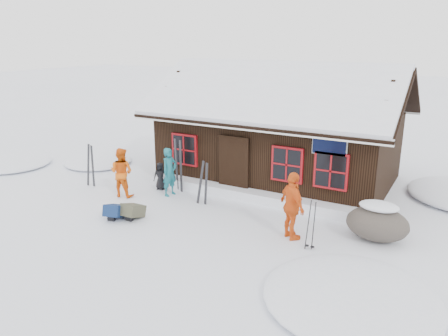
# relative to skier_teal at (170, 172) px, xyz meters

# --- Properties ---
(ground) EXTENTS (120.00, 120.00, 0.00)m
(ground) POSITION_rel_skier_teal_xyz_m (0.98, -1.34, -0.83)
(ground) COLOR white
(ground) RESTS_ON ground
(mountain_hut) EXTENTS (8.90, 6.09, 4.42)m
(mountain_hut) POSITION_rel_skier_teal_xyz_m (2.48, 3.64, 0.75)
(mountain_hut) COLOR black
(mountain_hut) RESTS_ON ground
(snow_drift) EXTENTS (7.60, 0.60, 0.35)m
(snow_drift) POSITION_rel_skier_teal_xyz_m (2.48, 0.91, -0.65)
(snow_drift) COLOR white
(snow_drift) RESTS_ON ground
(snow_mounds) EXTENTS (20.60, 13.20, 0.48)m
(snow_mounds) POSITION_rel_skier_teal_xyz_m (2.63, 0.52, -0.83)
(snow_mounds) COLOR white
(snow_mounds) RESTS_ON ground
(skier_teal) EXTENTS (0.48, 0.66, 1.65)m
(skier_teal) POSITION_rel_skier_teal_xyz_m (0.00, 0.00, 0.00)
(skier_teal) COLOR #17626D
(skier_teal) RESTS_ON ground
(skier_orange_left) EXTENTS (0.91, 0.76, 1.68)m
(skier_orange_left) POSITION_rel_skier_teal_xyz_m (-1.36, -0.86, 0.01)
(skier_orange_left) COLOR orange
(skier_orange_left) RESTS_ON ground
(skier_orange_right) EXTENTS (1.12, 1.04, 1.85)m
(skier_orange_right) POSITION_rel_skier_teal_xyz_m (4.84, -1.16, 0.10)
(skier_orange_right) COLOR #E45817
(skier_orange_right) RESTS_ON ground
(skier_crouched) EXTENTS (0.56, 0.46, 0.97)m
(skier_crouched) POSITION_rel_skier_teal_xyz_m (-0.66, 0.34, -0.34)
(skier_crouched) COLOR black
(skier_crouched) RESTS_ON ground
(boulder) EXTENTS (1.63, 1.22, 0.95)m
(boulder) POSITION_rel_skier_teal_xyz_m (6.84, -0.10, -0.35)
(boulder) COLOR #554C44
(boulder) RESTS_ON ground
(ski_pair_left) EXTENTS (0.51, 0.16, 1.62)m
(ski_pair_left) POSITION_rel_skier_teal_xyz_m (-3.03, -0.64, -0.07)
(ski_pair_left) COLOR black
(ski_pair_left) RESTS_ON ground
(ski_pair_mid) EXTENTS (0.43, 0.22, 1.89)m
(ski_pair_mid) POSITION_rel_skier_teal_xyz_m (-0.02, 0.56, 0.07)
(ski_pair_mid) COLOR black
(ski_pair_mid) RESTS_ON ground
(ski_pair_right) EXTENTS (0.53, 0.19, 1.51)m
(ski_pair_right) POSITION_rel_skier_teal_xyz_m (1.47, -0.20, -0.12)
(ski_pair_right) COLOR black
(ski_pair_right) RESTS_ON ground
(ski_poles) EXTENTS (0.24, 0.12, 1.36)m
(ski_poles) POSITION_rel_skier_teal_xyz_m (5.48, -1.51, -0.19)
(ski_poles) COLOR black
(ski_poles) RESTS_ON ground
(backpack_blue) EXTENTS (0.64, 0.74, 0.35)m
(backpack_blue) POSITION_rel_skier_teal_xyz_m (-0.20, -2.48, -0.65)
(backpack_blue) COLOR #12264F
(backpack_blue) RESTS_ON ground
(backpack_olive) EXTENTS (0.51, 0.66, 0.35)m
(backpack_olive) POSITION_rel_skier_teal_xyz_m (0.26, -2.21, -0.65)
(backpack_olive) COLOR #444330
(backpack_olive) RESTS_ON ground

